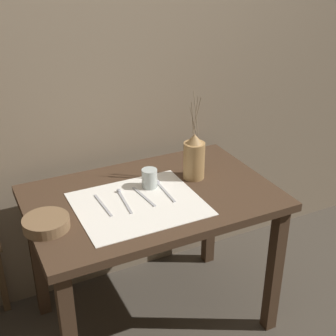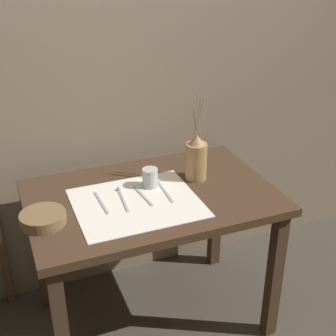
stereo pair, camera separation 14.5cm
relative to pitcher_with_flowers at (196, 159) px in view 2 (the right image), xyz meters
The scene contains 11 objects.
ground_plane 0.91m from the pitcher_with_flowers, 165.59° to the right, with size 12.00×12.00×0.00m, color #473F35.
stone_wall_back 0.59m from the pitcher_with_flowers, 121.67° to the left, with size 7.00×0.06×2.40m.
wooden_table 0.34m from the pitcher_with_flowers, 165.59° to the right, with size 1.15×0.75×0.76m.
linen_cloth 0.39m from the pitcher_with_flowers, 161.02° to the right, with size 0.56×0.48×0.00m.
pitcher_with_flowers is the anchor object (origin of this frame).
wooden_bowl 0.78m from the pitcher_with_flowers, behind, with size 0.19×0.19×0.05m.
glass_tumbler_near 0.25m from the pitcher_with_flowers, behind, with size 0.08×0.08×0.09m.
fork_inner 0.51m from the pitcher_with_flowers, behind, with size 0.02×0.21×0.00m.
spoon_outer 0.41m from the pitcher_with_flowers, behind, with size 0.04×0.22×0.02m.
knife_center 0.33m from the pitcher_with_flowers, 166.01° to the right, with size 0.03×0.21×0.00m.
spoon_inner 0.22m from the pitcher_with_flowers, behind, with size 0.03×0.22×0.02m.
Camera 2 is at (-0.64, -1.80, 1.85)m, focal length 50.00 mm.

